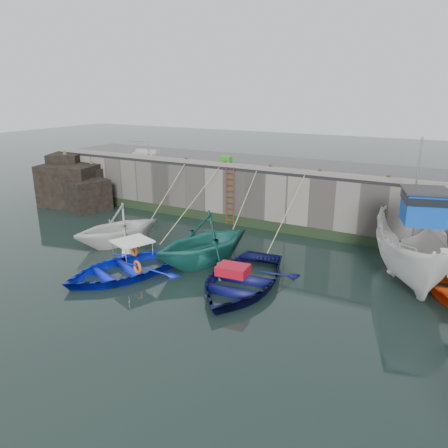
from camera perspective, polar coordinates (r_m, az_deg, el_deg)
The scene contains 23 objects.
ground at distance 15.53m, azimuth -10.15°, elevation -10.75°, with size 120.00×120.00×0.00m, color black.
quay_back at distance 25.32m, azimuth 7.55°, elevation 4.10°, with size 30.00×5.00×3.00m, color slate.
road_back at distance 25.01m, azimuth 7.69°, elevation 7.63°, with size 30.00×5.00×0.16m, color black.
kerb_back at distance 22.83m, azimuth 5.54°, elevation 7.23°, with size 30.00×0.30×0.20m, color slate.
algae_back at distance 23.38m, azimuth 5.15°, elevation -0.12°, with size 30.00×0.08×0.50m, color black.
rock_outcrop at distance 29.91m, azimuth -18.87°, elevation 4.89°, with size 5.85×4.24×3.41m.
ladder at distance 23.81m, azimuth 0.77°, elevation 3.63°, with size 0.51×0.08×3.20m.
boat_near_white at distance 21.87m, azimuth -13.54°, elevation -2.49°, with size 3.73×4.32×2.28m, color silver.
boat_near_white_rope at distance 24.77m, azimuth -7.43°, elevation 0.21°, with size 0.04×3.93×3.10m, color tan, non-canonical shape.
boat_near_blue at distance 18.29m, azimuth -13.02°, elevation -6.45°, with size 3.58×5.01×1.04m, color #0D20CE.
boat_near_blue_rope at distance 22.25m, azimuth -3.92°, elevation -1.68°, with size 0.04×6.27×3.10m, color tan, non-canonical shape.
boat_near_blacktrim at distance 19.03m, azimuth -2.67°, elevation -5.04°, with size 4.20×4.87×2.57m, color #1B6058.
boat_near_blacktrim_rope at distance 22.33m, azimuth 2.69°, elevation -1.59°, with size 0.04×4.00×3.10m, color tan, non-canonical shape.
boat_near_navy at distance 16.82m, azimuth 2.20°, elevation -8.17°, with size 3.91×5.47×1.13m, color #0A0C41.
boat_near_navy_rope at distance 20.81m, azimuth 8.03°, elevation -3.19°, with size 0.04×5.13×3.10m, color tan, non-canonical shape.
boat_far_white at distance 18.80m, azimuth 23.59°, elevation -3.04°, with size 4.56×7.64×5.77m.
fish_crate at distance 25.50m, azimuth 0.23°, elevation 8.51°, with size 0.64×0.42×0.31m, color #258F1A.
railing at distance 28.25m, azimuth -10.24°, elevation 9.20°, with size 1.60×1.05×1.00m.
bollard_a at distance 25.27m, azimuth -4.93°, elevation 8.32°, with size 0.18×0.18×0.28m, color #3F1E0F.
bollard_b at distance 23.99m, azimuth 0.11°, elevation 7.90°, with size 0.18×0.18×0.28m, color #3F1E0F.
bollard_c at distance 22.84m, azimuth 6.11°, elevation 7.32°, with size 0.18×0.18×0.28m, color #3F1E0F.
bollard_d at distance 21.99m, azimuth 12.40°, elevation 6.63°, with size 0.18×0.18×0.28m, color #3F1E0F.
bollard_e at distance 21.33m, azimuth 20.68°, elevation 5.59°, with size 0.18×0.18×0.28m, color #3F1E0F.
Camera 1 is at (8.83, -10.52, 7.25)m, focal length 35.00 mm.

